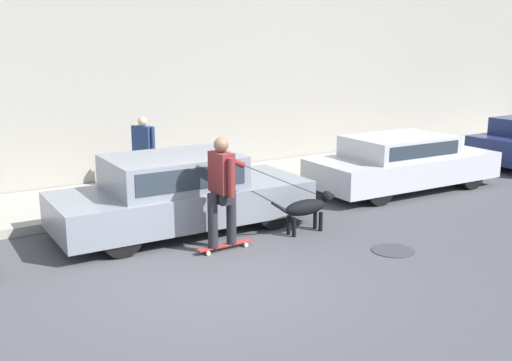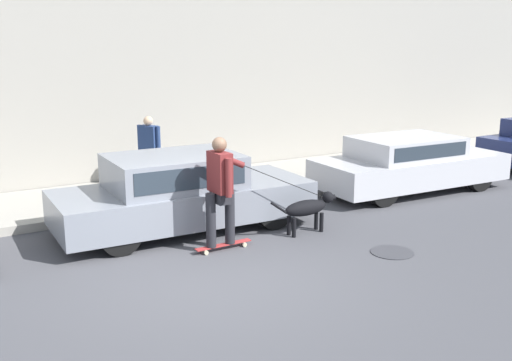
# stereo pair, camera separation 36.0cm
# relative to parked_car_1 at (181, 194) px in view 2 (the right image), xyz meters

# --- Properties ---
(ground_plane) EXTENTS (36.00, 36.00, 0.00)m
(ground_plane) POSITION_rel_parked_car_1_xyz_m (-0.60, -2.23, -0.63)
(ground_plane) COLOR #47474C
(back_wall) EXTENTS (32.00, 0.30, 5.50)m
(back_wall) POSITION_rel_parked_car_1_xyz_m (-0.60, 3.82, 2.12)
(back_wall) COLOR #9E998E
(back_wall) RESTS_ON ground_plane
(sidewalk_curb) EXTENTS (30.00, 2.52, 0.16)m
(sidewalk_curb) POSITION_rel_parked_car_1_xyz_m (-0.60, 2.38, -0.55)
(sidewalk_curb) COLOR #A39E93
(sidewalk_curb) RESTS_ON ground_plane
(parked_car_1) EXTENTS (4.41, 1.85, 1.32)m
(parked_car_1) POSITION_rel_parked_car_1_xyz_m (0.00, 0.00, 0.00)
(parked_car_1) COLOR black
(parked_car_1) RESTS_ON ground_plane
(parked_car_2) EXTENTS (4.36, 1.84, 1.20)m
(parked_car_2) POSITION_rel_parked_car_1_xyz_m (5.32, 0.00, -0.04)
(parked_car_2) COLOR black
(parked_car_2) RESTS_ON ground_plane
(dog) EXTENTS (1.32, 0.28, 0.67)m
(dog) POSITION_rel_parked_car_1_xyz_m (1.76, -1.27, -0.20)
(dog) COLOR black
(dog) RESTS_ON ground_plane
(skateboarder) EXTENTS (2.52, 0.64, 1.78)m
(skateboarder) POSITION_rel_parked_car_1_xyz_m (0.10, -1.29, 0.38)
(skateboarder) COLOR beige
(skateboarder) RESTS_ON ground_plane
(pedestrian_with_bag) EXTENTS (0.45, 0.63, 1.52)m
(pedestrian_with_bag) POSITION_rel_parked_car_1_xyz_m (0.41, 2.51, 0.35)
(pedestrian_with_bag) COLOR #3D4760
(pedestrian_with_bag) RESTS_ON sidewalk_curb
(manhole_cover) EXTENTS (0.66, 0.66, 0.01)m
(manhole_cover) POSITION_rel_parked_car_1_xyz_m (2.31, -2.74, -0.63)
(manhole_cover) COLOR #38383D
(manhole_cover) RESTS_ON ground_plane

